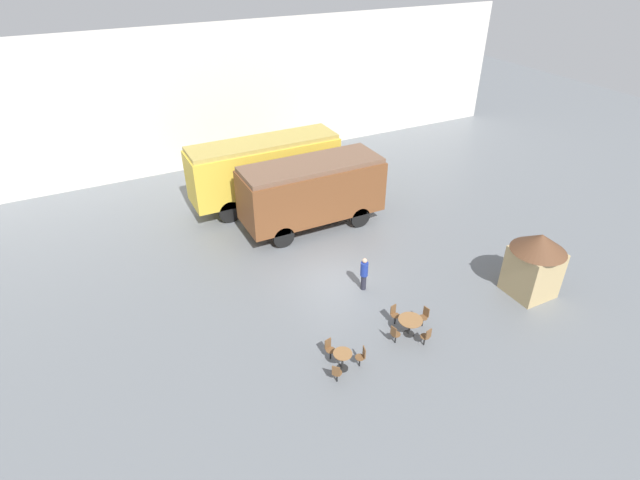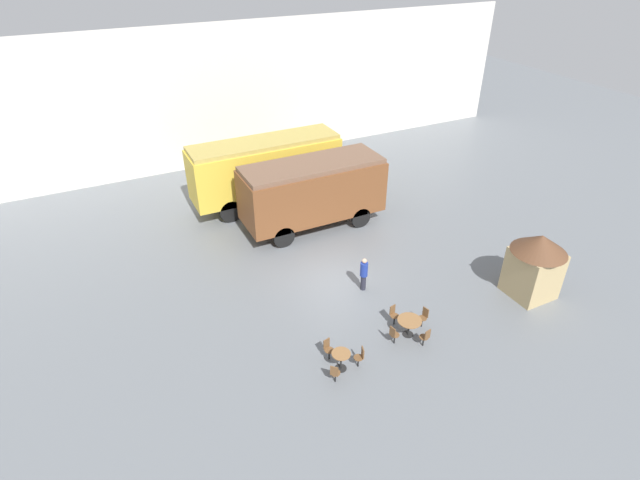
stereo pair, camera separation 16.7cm
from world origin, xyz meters
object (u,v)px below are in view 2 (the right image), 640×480
(passenger_coach_vintage, at_px, (266,167))
(cafe_table_mid, at_px, (341,358))
(visitor_person, at_px, (364,273))
(passenger_coach_wooden, at_px, (312,189))
(cafe_table_near, at_px, (409,323))
(cafe_chair_0, at_px, (394,314))
(ticket_kiosk, at_px, (536,262))

(passenger_coach_vintage, height_order, cafe_table_mid, passenger_coach_vintage)
(cafe_table_mid, relative_size, visitor_person, 0.47)
(passenger_coach_wooden, bearing_deg, cafe_table_near, -92.19)
(passenger_coach_wooden, relative_size, cafe_table_near, 7.74)
(cafe_table_mid, relative_size, cafe_chair_0, 0.88)
(cafe_chair_0, bearing_deg, cafe_table_mid, -79.79)
(passenger_coach_vintage, bearing_deg, cafe_table_near, -85.97)
(passenger_coach_wooden, bearing_deg, visitor_person, -94.27)
(passenger_coach_wooden, height_order, cafe_table_mid, passenger_coach_wooden)
(passenger_coach_vintage, height_order, ticket_kiosk, passenger_coach_vintage)
(cafe_table_mid, bearing_deg, passenger_coach_vintage, 80.00)
(cafe_table_near, xyz_separation_m, cafe_chair_0, (-0.17, 0.84, -0.10))
(passenger_coach_vintage, distance_m, passenger_coach_wooden, 3.69)
(cafe_table_near, relative_size, cafe_chair_0, 1.11)
(passenger_coach_wooden, bearing_deg, cafe_chair_0, -93.53)
(passenger_coach_wooden, distance_m, cafe_table_mid, 10.64)
(passenger_coach_vintage, xyz_separation_m, cafe_chair_0, (0.74, -12.10, -1.82))
(passenger_coach_vintage, distance_m, visitor_person, 9.72)
(cafe_table_mid, xyz_separation_m, visitor_person, (3.17, 3.75, 0.33))
(ticket_kiosk, bearing_deg, passenger_coach_vintage, 118.78)
(passenger_coach_wooden, height_order, ticket_kiosk, passenger_coach_wooden)
(passenger_coach_vintage, xyz_separation_m, passenger_coach_wooden, (1.27, -3.46, -0.16))
(passenger_coach_wooden, relative_size, cafe_table_mid, 9.74)
(passenger_coach_vintage, bearing_deg, visitor_person, -85.13)
(passenger_coach_vintage, relative_size, visitor_person, 5.21)
(passenger_coach_vintage, xyz_separation_m, cafe_table_mid, (-2.35, -13.33, -1.77))
(cafe_table_mid, bearing_deg, ticket_kiosk, 1.47)
(visitor_person, xyz_separation_m, ticket_kiosk, (6.37, -3.51, 0.79))
(passenger_coach_vintage, distance_m, cafe_chair_0, 12.26)
(passenger_coach_wooden, height_order, visitor_person, passenger_coach_wooden)
(cafe_table_mid, relative_size, ticket_kiosk, 0.25)
(ticket_kiosk, bearing_deg, passenger_coach_wooden, 121.55)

